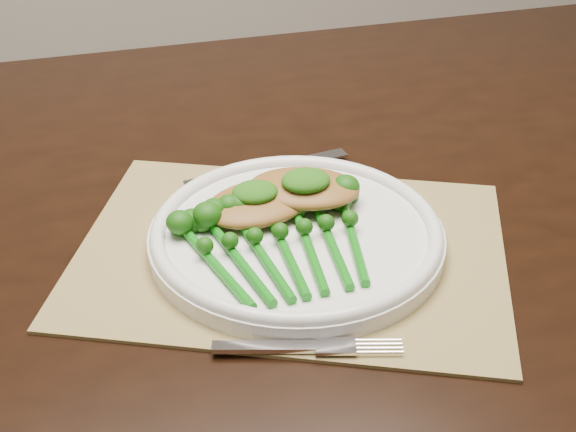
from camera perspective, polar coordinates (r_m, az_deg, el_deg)
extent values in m
cube|color=black|center=(0.92, -2.84, 1.33)|extent=(1.62, 0.94, 0.04)
cube|color=olive|center=(0.80, 0.22, -2.48)|extent=(0.51, 0.45, 0.00)
cylinder|color=white|center=(0.80, 0.60, -1.58)|extent=(0.29, 0.29, 0.02)
torus|color=white|center=(0.79, 0.60, -0.98)|extent=(0.29, 0.29, 0.02)
cube|color=silver|center=(0.91, -4.97, 2.62)|extent=(0.08, 0.03, 0.01)
cube|color=silver|center=(0.94, 0.72, 3.87)|extent=(0.12, 0.04, 0.00)
cube|color=silver|center=(0.68, -1.66, -9.29)|extent=(0.09, 0.03, 0.00)
ellipsoid|color=olive|center=(0.81, -2.06, 0.94)|extent=(0.14, 0.11, 0.02)
ellipsoid|color=olive|center=(0.83, 1.12, 1.99)|extent=(0.14, 0.11, 0.02)
ellipsoid|color=#15470A|center=(0.80, -2.36, 1.71)|extent=(0.05, 0.04, 0.02)
ellipsoid|color=#15470A|center=(0.81, 1.27, 2.54)|extent=(0.05, 0.04, 0.02)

